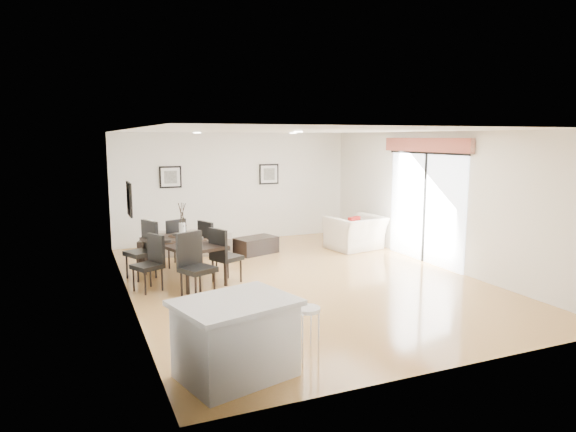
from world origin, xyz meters
name	(u,v)px	position (x,y,z in m)	size (l,w,h in m)	color
ground	(300,280)	(0.00, 0.00, 0.00)	(8.00, 8.00, 0.00)	tan
wall_back	(235,187)	(0.00, 4.00, 1.35)	(6.00, 0.04, 2.70)	white
wall_front	(452,252)	(0.00, -4.00, 1.35)	(6.00, 0.04, 2.70)	white
wall_left	(127,217)	(-3.00, 0.00, 1.35)	(0.04, 8.00, 2.70)	white
wall_right	(436,199)	(3.00, 0.00, 1.35)	(0.04, 8.00, 2.70)	white
ceiling	(301,131)	(0.00, 0.00, 2.70)	(6.00, 8.00, 0.02)	white
sofa	(188,241)	(-1.45, 2.91, 0.29)	(1.97, 0.77, 0.58)	#A49685
armchair	(356,233)	(2.25, 1.87, 0.39)	(1.19, 1.04, 0.77)	silver
courtyard_plant_a	(550,243)	(5.77, -0.46, 0.31)	(0.57, 0.49, 0.63)	#345625
courtyard_plant_b	(485,231)	(5.57, 1.25, 0.30)	(0.34, 0.34, 0.60)	#345625
dining_table	(183,245)	(-1.98, 0.80, 0.65)	(1.35, 1.91, 0.72)	black
dining_chair_wnear	(151,259)	(-2.60, 0.40, 0.53)	(0.58, 0.58, 0.96)	black
dining_chair_wfar	(145,246)	(-2.59, 1.27, 0.59)	(0.63, 0.63, 1.06)	black
dining_chair_enear	(223,253)	(-1.37, 0.33, 0.56)	(0.60, 0.60, 1.00)	black
dining_chair_efar	(210,243)	(-1.37, 1.20, 0.56)	(0.58, 0.58, 1.00)	black
dining_chair_head	(194,261)	(-2.02, -0.27, 0.60)	(0.63, 0.63, 1.07)	black
dining_chair_foot	(174,240)	(-1.95, 1.87, 0.54)	(0.56, 0.56, 0.97)	black
vase	(182,226)	(-1.98, 0.80, 1.01)	(0.92, 1.40, 0.71)	white
coffee_table	(256,245)	(-0.04, 2.34, 0.18)	(0.92, 0.55, 0.37)	black
side_table	(150,253)	(-2.40, 2.12, 0.26)	(0.40, 0.40, 0.53)	black
table_lamp	(149,227)	(-2.40, 2.12, 0.79)	(0.21, 0.21, 0.40)	white
cushion	(354,224)	(2.14, 1.76, 0.61)	(0.34, 0.11, 0.34)	#A21A14
kitchen_island	(236,338)	(-2.23, -3.23, 0.44)	(1.43, 1.23, 0.86)	silver
bar_stool	(307,315)	(-1.38, -3.23, 0.57)	(0.30, 0.30, 0.67)	white
framed_print_back_left	(170,177)	(-1.60, 3.97, 1.65)	(0.52, 0.04, 0.52)	black
framed_print_back_right	(269,174)	(0.90, 3.97, 1.65)	(0.52, 0.04, 0.52)	black
framed_print_left_wall	(129,199)	(-2.97, -0.20, 1.65)	(0.04, 0.52, 0.52)	black
sliding_door	(425,182)	(2.96, 0.30, 1.66)	(0.12, 2.70, 2.57)	white
courtyard	(517,206)	(6.16, 0.87, 0.92)	(6.00, 6.00, 2.00)	gray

